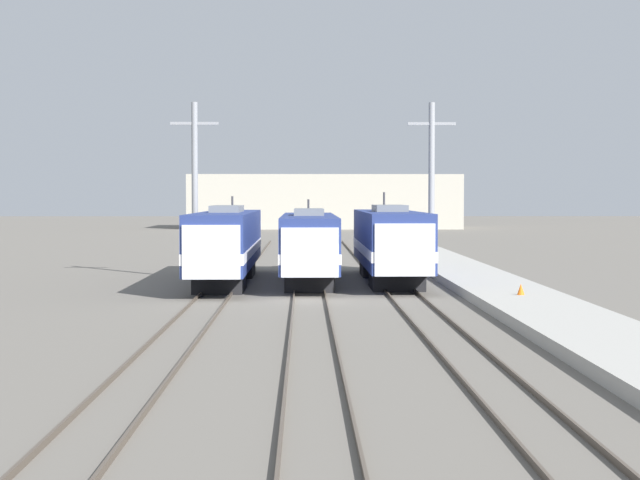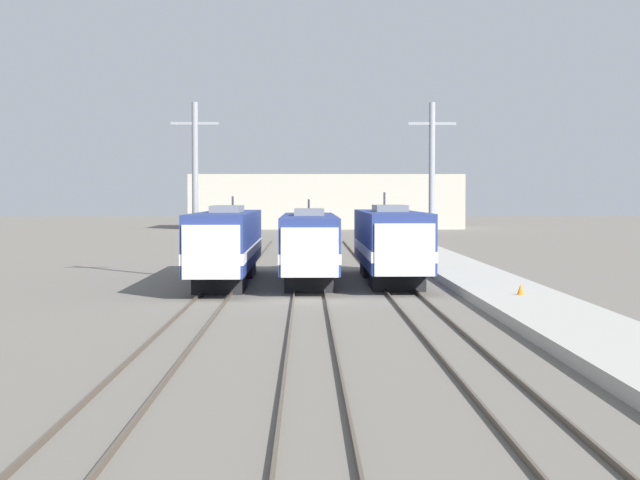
% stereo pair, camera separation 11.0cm
% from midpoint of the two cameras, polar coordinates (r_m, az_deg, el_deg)
% --- Properties ---
extents(ground_plane, '(400.00, 400.00, 0.00)m').
position_cam_midpoint_polar(ground_plane, '(48.05, -0.61, -3.16)').
color(ground_plane, '#666059').
extents(rail_pair_far_left, '(1.51, 120.00, 0.15)m').
position_cam_midpoint_polar(rail_pair_far_left, '(48.22, -5.79, -3.06)').
color(rail_pair_far_left, '#4C4238').
rests_on(rail_pair_far_left, ground_plane).
extents(rail_pair_center, '(1.51, 120.00, 0.15)m').
position_cam_midpoint_polar(rail_pair_center, '(48.05, -0.61, -3.07)').
color(rail_pair_center, '#4C4238').
rests_on(rail_pair_center, ground_plane).
extents(rail_pair_far_right, '(1.51, 120.00, 0.15)m').
position_cam_midpoint_polar(rail_pair_far_right, '(48.26, 4.56, -3.05)').
color(rail_pair_far_right, '#4C4238').
rests_on(rail_pair_far_right, ground_plane).
extents(locomotive_far_left, '(2.83, 19.64, 4.62)m').
position_cam_midpoint_polar(locomotive_far_left, '(56.48, -5.07, -0.18)').
color(locomotive_far_left, black).
rests_on(locomotive_far_left, ground_plane).
extents(locomotive_center, '(2.87, 18.28, 4.44)m').
position_cam_midpoint_polar(locomotive_center, '(56.62, -0.65, -0.25)').
color(locomotive_center, black).
rests_on(locomotive_center, ground_plane).
extents(locomotive_far_right, '(3.05, 17.66, 4.84)m').
position_cam_midpoint_polar(locomotive_far_right, '(57.16, 3.71, -0.14)').
color(locomotive_far_right, black).
rests_on(locomotive_far_right, ground_plane).
extents(catenary_tower_left, '(2.69, 0.35, 9.86)m').
position_cam_midpoint_polar(catenary_tower_left, '(60.21, -6.75, 2.83)').
color(catenary_tower_left, gray).
rests_on(catenary_tower_left, ground_plane).
extents(catenary_tower_right, '(2.69, 0.35, 9.86)m').
position_cam_midpoint_polar(catenary_tower_right, '(60.32, 5.91, 2.83)').
color(catenary_tower_right, gray).
rests_on(catenary_tower_right, ground_plane).
extents(platform, '(4.00, 120.00, 0.44)m').
position_cam_midpoint_polar(platform, '(48.90, 9.95, -2.84)').
color(platform, '#A8A59E').
rests_on(platform, ground_plane).
extents(traffic_cone, '(0.31, 0.31, 0.48)m').
position_cam_midpoint_polar(traffic_cone, '(46.00, 10.59, -2.60)').
color(traffic_cone, orange).
rests_on(traffic_cone, platform).
extents(depot_building, '(38.55, 15.70, 7.69)m').
position_cam_midpoint_polar(depot_building, '(155.88, 0.20, 2.06)').
color(depot_building, '#B2AD9E').
rests_on(depot_building, ground_plane).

